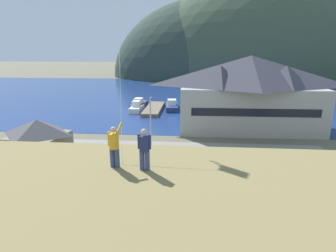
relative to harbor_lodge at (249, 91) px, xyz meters
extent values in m
plane|color=#66604C|center=(-12.24, -22.66, -5.98)|extent=(600.00, 600.00, 0.00)
cube|color=gray|center=(-12.24, -17.66, -5.93)|extent=(40.00, 20.00, 0.10)
cube|color=navy|center=(-12.24, 37.34, -5.96)|extent=(360.00, 84.00, 0.03)
ellipsoid|color=#2D3D33|center=(-1.55, 98.56, -5.98)|extent=(91.12, 73.96, 72.39)
ellipsoid|color=#3D4C38|center=(15.56, 94.07, -5.98)|extent=(100.05, 73.78, 84.13)
ellipsoid|color=#42513D|center=(49.31, 91.63, -5.98)|extent=(123.60, 52.25, 84.91)
cube|color=#999E99|center=(0.00, 0.13, -2.63)|extent=(20.66, 10.29, 6.68)
cube|color=black|center=(0.07, -4.90, -2.30)|extent=(17.44, 0.34, 1.10)
pyramid|color=#3D3D47|center=(0.00, 0.13, 2.96)|extent=(21.91, 11.31, 4.49)
pyramid|color=#3D3D47|center=(-4.59, -1.69, 2.30)|extent=(5.57, 5.57, 3.15)
pyramid|color=#3D3D47|center=(4.64, -1.55, 2.30)|extent=(5.57, 5.57, 3.15)
cube|color=#756B5B|center=(-24.78, -15.92, -4.34)|extent=(5.87, 5.21, 3.27)
pyramid|color=#47474C|center=(-24.78, -15.92, -1.89)|extent=(6.35, 5.71, 1.62)
cube|color=black|center=(-25.05, -18.25, -4.83)|extent=(1.10, 0.19, 2.29)
cube|color=#70604C|center=(-16.33, 12.70, -5.63)|extent=(3.20, 13.15, 0.70)
cube|color=silver|center=(-19.70, 11.87, -5.53)|extent=(2.09, 6.50, 0.90)
cube|color=white|center=(-19.70, 11.87, -5.00)|extent=(2.03, 6.31, 0.16)
cube|color=silver|center=(-19.70, 11.38, -4.37)|extent=(1.46, 1.95, 1.10)
cube|color=navy|center=(-12.75, 14.26, -5.53)|extent=(3.21, 7.85, 0.90)
cube|color=navy|center=(-12.75, 14.26, -5.00)|extent=(3.11, 7.62, 0.16)
cube|color=silver|center=(-12.69, 13.69, -4.37)|extent=(1.94, 2.46, 1.10)
cube|color=navy|center=(-19.85, 15.28, -5.53)|extent=(2.82, 7.47, 0.90)
cube|color=navy|center=(-19.85, 15.28, -5.00)|extent=(2.73, 7.24, 0.16)
cube|color=silver|center=(-19.88, 14.74, -4.37)|extent=(1.78, 2.30, 1.10)
cube|color=#B28923|center=(-17.27, -15.66, -5.16)|extent=(4.23, 1.87, 0.80)
cube|color=olive|center=(-17.12, -15.66, -4.41)|extent=(2.13, 1.64, 0.70)
cube|color=black|center=(-17.12, -15.66, -4.44)|extent=(2.17, 1.67, 0.32)
cylinder|color=black|center=(-18.62, -14.71, -5.56)|extent=(0.64, 0.23, 0.64)
cylinder|color=black|center=(-18.65, -16.55, -5.56)|extent=(0.64, 0.23, 0.64)
cylinder|color=black|center=(-15.89, -14.76, -5.56)|extent=(0.64, 0.23, 0.64)
cylinder|color=black|center=(-15.92, -16.60, -5.56)|extent=(0.64, 0.23, 0.64)
cube|color=red|center=(-0.02, -22.80, -5.16)|extent=(4.33, 2.12, 0.80)
cube|color=#B11A15|center=(-0.17, -22.79, -4.41)|extent=(2.22, 1.76, 0.70)
cube|color=black|center=(-0.17, -22.79, -4.44)|extent=(2.26, 1.80, 0.32)
cylinder|color=black|center=(1.26, -23.82, -5.56)|extent=(0.66, 0.27, 0.64)
cylinder|color=black|center=(1.41, -21.99, -5.56)|extent=(0.66, 0.27, 0.64)
cylinder|color=black|center=(-1.46, -23.61, -5.56)|extent=(0.66, 0.27, 0.64)
cylinder|color=black|center=(-1.31, -21.78, -5.56)|extent=(0.66, 0.27, 0.64)
cube|color=#B28923|center=(-2.95, -16.11, -5.16)|extent=(4.33, 2.12, 0.80)
cube|color=olive|center=(-2.80, -16.10, -4.41)|extent=(2.22, 1.76, 0.70)
cube|color=black|center=(-2.80, -16.10, -4.44)|extent=(2.26, 1.79, 0.32)
cylinder|color=black|center=(-4.39, -15.31, -5.56)|extent=(0.66, 0.27, 0.64)
cylinder|color=black|center=(-4.24, -17.14, -5.56)|extent=(0.66, 0.27, 0.64)
cylinder|color=black|center=(-1.66, -15.09, -5.56)|extent=(0.66, 0.27, 0.64)
cylinder|color=black|center=(-1.52, -16.92, -5.56)|extent=(0.66, 0.27, 0.64)
cylinder|color=black|center=(-25.46, -21.06, -5.56)|extent=(0.66, 0.27, 0.64)
cube|color=#B28923|center=(-19.60, -23.33, -5.16)|extent=(4.29, 2.03, 0.80)
cube|color=olive|center=(-19.75, -23.32, -4.41)|extent=(2.19, 1.71, 0.70)
cube|color=black|center=(-19.75, -23.32, -4.44)|extent=(2.23, 1.75, 0.32)
cylinder|color=black|center=(-18.29, -24.32, -5.56)|extent=(0.65, 0.26, 0.64)
cylinder|color=black|center=(-18.18, -22.49, -5.56)|extent=(0.65, 0.26, 0.64)
cylinder|color=black|center=(-21.01, -24.17, -5.56)|extent=(0.65, 0.26, 0.64)
cylinder|color=black|center=(-20.91, -22.34, -5.56)|extent=(0.65, 0.26, 0.64)
cube|color=navy|center=(-9.31, -23.06, -5.16)|extent=(4.29, 2.03, 0.80)
cube|color=navy|center=(-9.46, -23.06, -4.41)|extent=(2.18, 1.71, 0.70)
cube|color=black|center=(-9.46, -23.06, -4.44)|extent=(2.23, 1.75, 0.32)
cylinder|color=black|center=(-7.89, -23.90, -5.56)|extent=(0.65, 0.25, 0.64)
cylinder|color=black|center=(-7.99, -22.06, -5.56)|extent=(0.65, 0.25, 0.64)
cylinder|color=black|center=(-10.62, -24.05, -5.56)|extent=(0.65, 0.25, 0.64)
cylinder|color=black|center=(-10.72, -22.21, -5.56)|extent=(0.65, 0.25, 0.64)
cube|color=navy|center=(-9.72, -16.20, -5.16)|extent=(4.29, 2.03, 0.80)
cube|color=navy|center=(-9.58, -16.21, -4.41)|extent=(2.19, 1.71, 0.70)
cube|color=black|center=(-9.58, -16.21, -4.44)|extent=(2.23, 1.75, 0.32)
cylinder|color=black|center=(-11.04, -15.21, -5.56)|extent=(0.65, 0.26, 0.64)
cylinder|color=black|center=(-11.14, -17.04, -5.56)|extent=(0.65, 0.26, 0.64)
cylinder|color=black|center=(-8.31, -15.36, -5.56)|extent=(0.65, 0.26, 0.64)
cylinder|color=black|center=(-8.41, -17.19, -5.56)|extent=(0.65, 0.26, 0.64)
cube|color=navy|center=(3.73, -15.82, -5.16)|extent=(4.24, 1.90, 0.80)
cube|color=navy|center=(3.88, -15.82, -4.41)|extent=(2.14, 1.65, 0.70)
cube|color=black|center=(3.88, -15.82, -4.44)|extent=(2.18, 1.68, 0.32)
cylinder|color=black|center=(2.38, -14.87, -5.56)|extent=(0.64, 0.23, 0.64)
cylinder|color=black|center=(2.34, -16.71, -5.56)|extent=(0.64, 0.23, 0.64)
cylinder|color=black|center=(5.11, -14.93, -5.56)|extent=(0.64, 0.23, 0.64)
cylinder|color=black|center=(5.07, -16.77, -5.56)|extent=(0.64, 0.23, 0.64)
cube|color=#9EA3A8|center=(-14.44, -22.86, -5.16)|extent=(4.33, 2.14, 0.80)
cube|color=gray|center=(-14.59, -22.85, -4.41)|extent=(2.23, 1.77, 0.70)
cube|color=black|center=(-14.59, -22.85, -4.44)|extent=(2.27, 1.80, 0.32)
cylinder|color=black|center=(-13.16, -23.89, -5.56)|extent=(0.66, 0.27, 0.64)
cylinder|color=black|center=(-13.00, -22.06, -5.56)|extent=(0.66, 0.27, 0.64)
cylinder|color=black|center=(-15.88, -23.66, -5.56)|extent=(0.66, 0.27, 0.64)
cylinder|color=black|center=(-15.72, -21.83, -5.56)|extent=(0.66, 0.27, 0.64)
cylinder|color=#ADADB2|center=(-13.30, -12.16, -2.58)|extent=(0.16, 0.16, 6.59)
cube|color=#4C4C51|center=(-13.30, -11.81, 0.62)|extent=(0.24, 0.70, 0.20)
cylinder|color=#384770|center=(-11.91, -32.11, 1.53)|extent=(0.20, 0.20, 0.82)
cylinder|color=#384770|center=(-11.70, -32.16, 1.53)|extent=(0.20, 0.20, 0.82)
cylinder|color=gold|center=(-11.81, -32.14, 2.26)|extent=(0.40, 0.40, 0.64)
sphere|color=tan|center=(-11.81, -32.14, 2.74)|extent=(0.24, 0.24, 0.24)
cylinder|color=gold|center=(-11.59, -32.00, 2.76)|extent=(0.22, 0.57, 0.43)
cylinder|color=gold|center=(-12.02, -32.09, 2.33)|extent=(0.11, 0.11, 0.60)
cylinder|color=#384770|center=(-10.63, -32.32, 1.53)|extent=(0.20, 0.20, 0.82)
cylinder|color=#384770|center=(-10.41, -32.34, 1.53)|extent=(0.20, 0.20, 0.82)
cylinder|color=navy|center=(-10.52, -32.33, 2.26)|extent=(0.40, 0.40, 0.64)
sphere|color=tan|center=(-10.52, -32.33, 2.74)|extent=(0.24, 0.24, 0.24)
cylinder|color=navy|center=(-10.74, -32.31, 2.33)|extent=(0.11, 0.11, 0.60)
cylinder|color=navy|center=(-10.30, -32.35, 2.33)|extent=(0.11, 0.11, 0.60)
cylinder|color=silver|center=(-12.35, -28.52, 5.63)|extent=(1.62, 6.75, 9.03)
camera|label=1|loc=(-8.69, -42.65, 5.79)|focal=29.63mm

